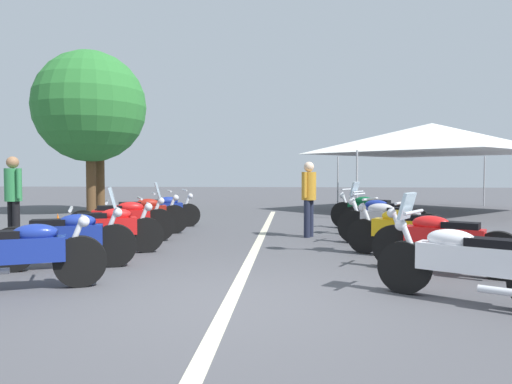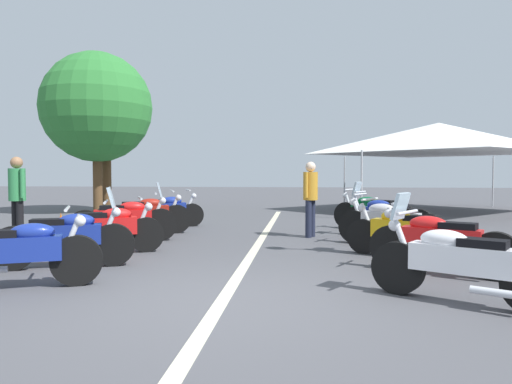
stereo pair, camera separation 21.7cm
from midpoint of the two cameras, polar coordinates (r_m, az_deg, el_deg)
The scene contains 20 objects.
ground_plane at distance 5.41m, azimuth -3.01°, elevation -13.05°, with size 80.00×80.00×0.00m, color #4C4C51.
lane_centre_stripe at distance 9.53m, azimuth 0.89°, elevation -6.27°, with size 15.67×0.16×0.01m, color beige.
motorcycle_left_row_0 at distance 6.51m, azimuth -25.68°, elevation -6.53°, with size 1.00×1.89×1.00m.
motorcycle_left_row_1 at distance 7.67m, azimuth -20.98°, elevation -5.02°, with size 0.92×1.98×1.21m.
motorcycle_left_row_2 at distance 8.77m, azimuth -16.68°, elevation -4.17°, with size 1.00×1.89×0.99m.
motorcycle_left_row_3 at distance 10.18m, azimuth -14.81°, elevation -3.10°, with size 0.96×2.09×1.23m.
motorcycle_left_row_4 at distance 11.29m, azimuth -12.76°, elevation -2.59°, with size 1.03×2.11×1.02m.
motorcycle_left_row_5 at distance 12.65m, azimuth -10.28°, elevation -2.14°, with size 0.99×1.94×0.98m.
motorcycle_right_row_0 at distance 5.75m, azimuth 23.96°, elevation -7.60°, with size 1.18×1.79×1.20m.
motorcycle_right_row_1 at distance 7.25m, azimuth 21.89°, elevation -5.55°, with size 1.11×1.86×1.01m.
motorcycle_right_row_2 at distance 8.38m, azimuth 18.10°, elevation -4.50°, with size 1.25×1.88×0.99m.
motorcycle_right_row_3 at distance 9.63m, azimuth 16.29°, elevation -3.50°, with size 1.15×1.93×1.01m.
motorcycle_right_row_4 at distance 10.92m, azimuth 15.71°, elevation -2.77°, with size 1.11×1.90×1.22m.
motorcycle_right_row_5 at distance 12.13m, azimuth 14.34°, elevation -2.27°, with size 1.28×1.90×1.02m.
traffic_cone_1 at distance 10.47m, azimuth -21.72°, elevation -4.06°, with size 0.36×0.36×0.61m.
bystander_0 at distance 10.61m, azimuth -26.12°, elevation -0.07°, with size 0.32×0.47×1.75m.
bystander_1 at distance 10.57m, azimuth 7.11°, elevation -0.14°, with size 0.48×0.32×1.66m.
roadside_tree_0 at distance 17.66m, azimuth -18.16°, elevation 9.55°, with size 3.80×3.80×5.58m.
roadside_tree_1 at distance 18.35m, azimuth -17.17°, elevation 10.37°, with size 2.83×2.83×5.47m.
event_tent at distance 18.43m, azimuth 21.27°, elevation 6.01°, with size 6.79×6.79×3.20m.
Camera 2 is at (-5.15, -0.90, 1.44)m, focal length 33.51 mm.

